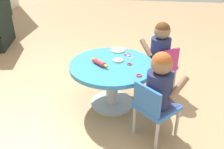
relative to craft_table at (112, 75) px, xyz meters
The scene contains 13 objects.
ground_plane 0.35m from the craft_table, ahead, with size 10.00×10.00×0.00m, color tan.
craft_table is the anchor object (origin of this frame).
child_chair_left 0.60m from the craft_table, 136.55° to the right, with size 0.42×0.42×0.54m.
seated_child_left 0.62m from the craft_table, 132.71° to the right, with size 0.44×0.43×0.51m.
child_chair_right 0.60m from the craft_table, 56.12° to the right, with size 0.42×0.42×0.54m.
seated_child_right 0.62m from the craft_table, 52.27° to the right, with size 0.44×0.42×0.51m.
rolling_pin 0.19m from the craft_table, 107.60° to the left, with size 0.17×0.19×0.05m.
craft_scissors 0.28m from the craft_table, 33.85° to the right, with size 0.14×0.12×0.01m.
playdough_blob_0 0.35m from the craft_table, ahead, with size 0.16×0.16×0.01m, color #B2E58C.
playdough_blob_1 0.16m from the craft_table, 33.21° to the right, with size 0.11×0.11×0.02m, color #B2E58C.
cookie_cutter_0 0.21m from the craft_table, 86.28° to the right, with size 0.05×0.05×0.01m, color red.
cookie_cutter_1 0.22m from the craft_table, 78.61° to the left, with size 0.06×0.06×0.01m, color #D83FA5.
cookie_cutter_2 0.36m from the craft_table, 127.60° to the right, with size 0.05×0.05×0.01m, color red.
Camera 1 is at (-2.12, -0.28, 1.53)m, focal length 39.78 mm.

